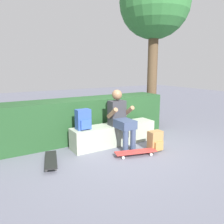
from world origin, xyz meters
TOP-DOWN VIEW (x-y plane):
  - ground_plane at (0.00, 0.00)m, footprint 24.00×24.00m
  - bench_main at (0.00, 0.28)m, footprint 1.91×0.42m
  - person_skater at (0.03, 0.07)m, footprint 0.49×0.62m
  - skateboard_near_person at (0.00, -0.49)m, footprint 0.82×0.40m
  - skateboard_beside_bench at (-1.48, -0.02)m, footprint 0.42×0.82m
  - backpack_on_bench at (-0.72, 0.27)m, footprint 0.28×0.23m
  - backpack_on_ground at (0.51, -0.47)m, footprint 0.28×0.23m
  - hedge_row at (-0.40, 0.99)m, footprint 4.06×0.73m
  - tree_behind_bench at (2.02, 1.41)m, footprint 1.96×1.96m

SIDE VIEW (x-z plane):
  - ground_plane at x=0.00m, z-range 0.00..0.00m
  - skateboard_near_person at x=0.00m, z-range 0.03..0.12m
  - skateboard_beside_bench at x=-1.48m, z-range 0.03..0.12m
  - backpack_on_ground at x=0.51m, z-range -0.01..0.39m
  - bench_main at x=0.00m, z-range 0.00..0.44m
  - hedge_row at x=-0.40m, z-range 0.00..0.94m
  - backpack_on_bench at x=-0.72m, z-range 0.44..0.84m
  - person_skater at x=0.03m, z-range 0.05..1.24m
  - tree_behind_bench at x=2.02m, z-range 1.15..5.52m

